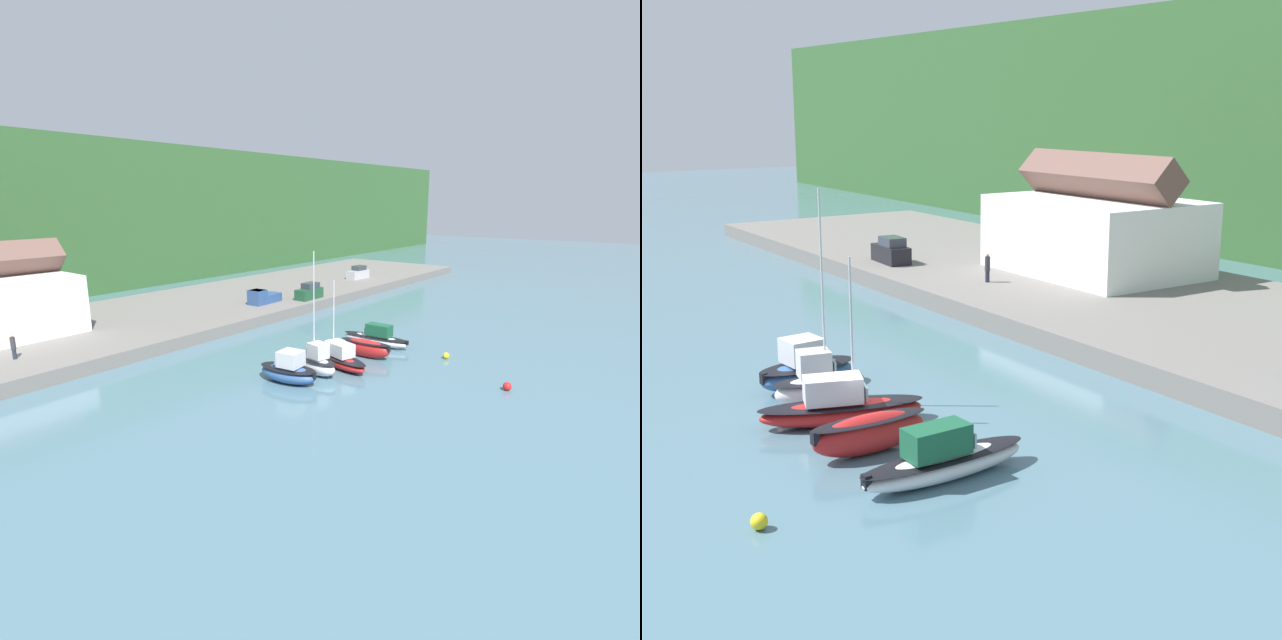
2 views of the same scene
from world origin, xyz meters
The scene contains 11 objects.
ground_plane centered at (0.00, 0.00, 0.00)m, with size 320.00×320.00×0.00m, color slate.
quay_promenade centered at (0.00, 25.73, 0.64)m, with size 121.26×23.37×1.28m.
harbor_clubhouse centered at (-16.94, 28.76, 4.55)m, with size 15.45×11.09×9.21m.
moored_boat_0 centered at (-5.82, -0.25, 0.97)m, with size 2.88×5.40×2.65m.
moored_boat_1 centered at (-2.94, -0.88, 1.05)m, with size 2.66×4.62×10.34m.
moored_boat_2 centered at (-0.18, -1.09, 0.81)m, with size 4.21×7.74×7.61m.
moored_boat_3 centered at (3.62, -1.59, 0.89)m, with size 1.55×5.25×1.69m.
moored_boat_4 centered at (7.51, -0.45, 0.79)m, with size 2.02×7.41×2.22m.
parked_car_2 centered at (-29.35, 17.61, 2.20)m, with size 4.32×2.11×2.16m.
person_on_quay centered at (-18.20, 19.52, 2.38)m, with size 0.40×0.40×2.14m.
mooring_buoy_0 centered at (7.63, -7.88, 0.30)m, with size 0.60×0.60×0.60m.
Camera 2 is at (34.52, -17.30, 14.05)m, focal length 50.00 mm.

